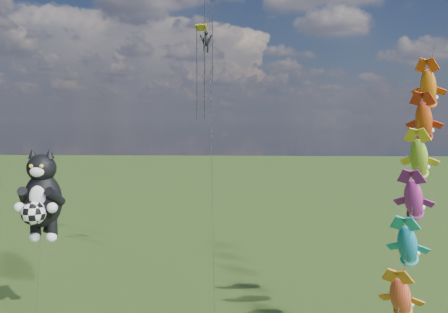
{
  "coord_description": "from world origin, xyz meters",
  "views": [
    {
      "loc": [
        11.34,
        -23.55,
        12.72
      ],
      "look_at": [
        9.69,
        12.75,
        10.0
      ],
      "focal_mm": 40.0,
      "sensor_mm": 36.0,
      "label": 1
    }
  ],
  "objects": [
    {
      "name": "cat_kite_rig",
      "position": [
        -1.87,
        7.71,
        7.82
      ],
      "size": [
        2.78,
        4.3,
        10.86
      ],
      "rotation": [
        0.0,
        0.0,
        0.17
      ],
      "color": "brown",
      "rests_on": "ground"
    },
    {
      "name": "parafoil_rig",
      "position": [
        7.85,
        19.57,
        19.41
      ],
      "size": [
        2.69,
        17.44,
        25.77
      ],
      "rotation": [
        0.0,
        0.0,
        0.18
      ],
      "color": "brown",
      "rests_on": "ground"
    },
    {
      "name": "fish_windsock_rig",
      "position": [
        20.01,
        2.16,
        9.72
      ],
      "size": [
        6.96,
        14.47,
        17.28
      ],
      "rotation": [
        0.0,
        0.0,
        -0.12
      ],
      "color": "brown",
      "rests_on": "ground"
    }
  ]
}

